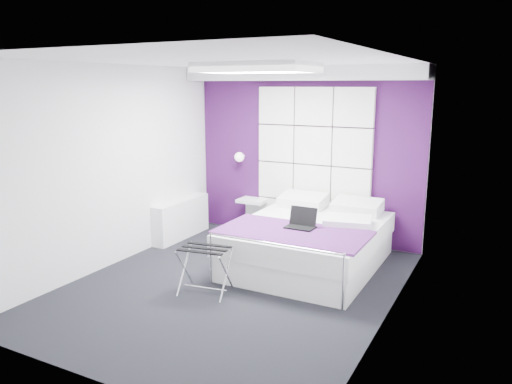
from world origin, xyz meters
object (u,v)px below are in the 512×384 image
luggage_rack (205,270)px  laptop (302,222)px  radiator (181,219)px  bed (309,242)px  wall_lamp (240,157)px  nightstand (253,201)px

luggage_rack → laptop: laptop is taller
radiator → bed: size_ratio=0.55×
wall_lamp → bed: wall_lamp is taller
wall_lamp → bed: size_ratio=0.07×
wall_lamp → bed: (1.59, -1.00, -0.90)m
wall_lamp → radiator: (-0.64, -0.76, -0.92)m
bed → radiator: bearing=173.8°
nightstand → wall_lamp: bearing=170.5°
radiator → laptop: (2.25, -0.58, 0.37)m
radiator → bed: bed is taller
nightstand → laptop: (1.37, -1.30, 0.14)m
wall_lamp → bed: 2.08m
radiator → nightstand: (0.88, 0.72, 0.24)m
nightstand → bed: bearing=-35.5°
radiator → laptop: size_ratio=3.43×
nightstand → laptop: size_ratio=1.26×
radiator → luggage_rack: (1.51, -1.62, -0.03)m
laptop → luggage_rack: bearing=-125.0°
wall_lamp → radiator: size_ratio=0.12×
wall_lamp → luggage_rack: wall_lamp is taller
luggage_rack → bed: bearing=53.8°
wall_lamp → luggage_rack: size_ratio=0.27×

